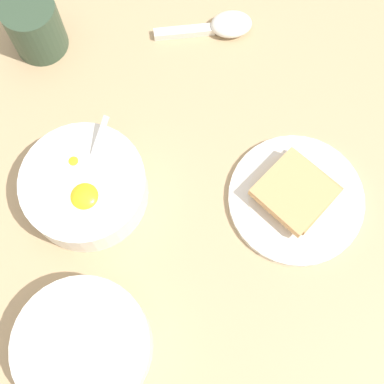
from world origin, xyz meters
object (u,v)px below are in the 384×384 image
(soup_spoon, at_px, (223,26))
(congee_bowl, at_px, (84,346))
(egg_bowl, at_px, (85,187))
(toast_sandwich, at_px, (296,191))
(toast_plate, at_px, (296,199))
(drinking_cup, at_px, (36,24))

(soup_spoon, height_order, congee_bowl, congee_bowl)
(egg_bowl, bearing_deg, toast_sandwich, -125.95)
(toast_plate, distance_m, drinking_cup, 0.43)
(toast_plate, distance_m, toast_sandwich, 0.02)
(toast_plate, relative_size, soup_spoon, 1.28)
(toast_plate, xyz_separation_m, toast_sandwich, (0.01, 0.00, 0.02))
(egg_bowl, relative_size, toast_sandwich, 1.50)
(congee_bowl, bearing_deg, toast_sandwich, -88.57)
(toast_sandwich, relative_size, drinking_cup, 1.26)
(egg_bowl, height_order, congee_bowl, egg_bowl)
(soup_spoon, relative_size, congee_bowl, 0.89)
(egg_bowl, relative_size, toast_plate, 0.89)
(toast_sandwich, relative_size, congee_bowl, 0.67)
(toast_sandwich, bearing_deg, congee_bowl, 91.43)
(congee_bowl, bearing_deg, drinking_cup, -23.06)
(toast_plate, relative_size, drinking_cup, 2.13)
(toast_plate, bearing_deg, drinking_cup, 20.62)
(congee_bowl, distance_m, drinking_cup, 0.44)
(soup_spoon, distance_m, congee_bowl, 0.48)
(congee_bowl, relative_size, drinking_cup, 1.88)
(toast_plate, height_order, soup_spoon, soup_spoon)
(toast_plate, xyz_separation_m, soup_spoon, (0.27, -0.08, 0.01))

